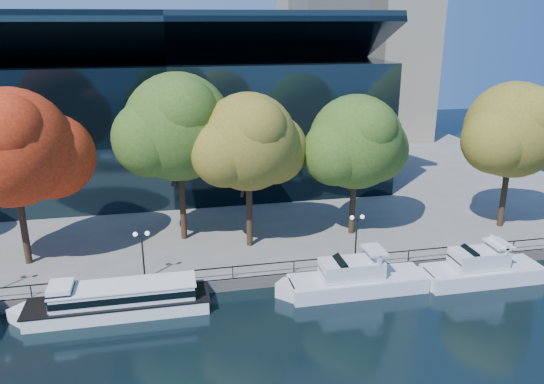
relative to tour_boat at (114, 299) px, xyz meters
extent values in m
plane|color=black|center=(8.99, -1.37, -1.16)|extent=(160.00, 160.00, 0.00)
cube|color=slate|center=(8.99, 35.13, -0.66)|extent=(90.00, 67.00, 1.00)
cube|color=#47443F|center=(8.99, 1.68, -0.66)|extent=(90.00, 0.25, 1.00)
cube|color=black|center=(8.99, 1.88, 0.79)|extent=(88.20, 0.08, 0.08)
cube|color=black|center=(8.99, 1.88, 0.29)|extent=(0.07, 0.07, 0.90)
cube|color=black|center=(4.99, 30.63, 6.84)|extent=(50.00, 24.00, 16.00)
cube|color=black|center=(4.99, 26.63, 16.34)|extent=(50.00, 17.14, 7.86)
cube|color=white|center=(0.33, 0.00, -0.65)|extent=(12.90, 3.13, 1.01)
cube|color=black|center=(0.33, 0.00, -0.12)|extent=(13.16, 3.20, 0.11)
cube|color=white|center=(-6.12, 0.00, -0.65)|extent=(2.59, 2.59, 1.01)
cube|color=white|center=(0.79, 0.00, 0.46)|extent=(10.06, 2.57, 1.11)
cube|color=black|center=(0.79, 0.00, 0.50)|extent=(10.19, 2.63, 0.51)
cube|color=white|center=(0.79, 0.00, 1.06)|extent=(10.32, 2.69, 0.09)
cube|color=white|center=(-3.54, 0.00, 0.73)|extent=(1.66, 2.19, 1.66)
cube|color=black|center=(-3.54, 0.00, 0.92)|extent=(1.70, 2.26, 0.64)
cube|color=silver|center=(18.60, -0.40, -0.54)|extent=(10.86, 3.10, 1.24)
cube|color=silver|center=(13.17, -0.40, -0.54)|extent=(2.38, 2.38, 1.24)
cube|color=silver|center=(18.60, -0.40, 0.11)|extent=(10.64, 3.04, 0.08)
cube|color=silver|center=(18.06, -0.40, 0.86)|extent=(4.89, 2.33, 1.34)
cube|color=black|center=(16.64, -0.40, 0.96)|extent=(2.14, 2.23, 1.69)
cube|color=silver|center=(19.90, -0.40, 1.84)|extent=(0.26, 2.42, 0.83)
cube|color=silver|center=(19.90, -0.40, 2.26)|extent=(1.45, 2.42, 0.16)
cube|color=silver|center=(29.22, -0.94, -0.50)|extent=(9.78, 3.04, 1.30)
cube|color=silver|center=(24.33, -0.94, -0.50)|extent=(2.40, 2.40, 1.30)
cube|color=silver|center=(29.22, -0.94, 0.17)|extent=(9.59, 2.98, 0.09)
cube|color=silver|center=(28.73, -0.94, 0.96)|extent=(4.40, 2.28, 1.41)
cube|color=black|center=(27.46, -0.94, 1.07)|extent=(1.99, 2.19, 1.64)
cube|color=silver|center=(30.39, -0.94, 2.00)|extent=(0.27, 2.37, 0.87)
cube|color=silver|center=(30.39, -0.94, 2.10)|extent=(1.52, 2.37, 0.16)
cylinder|color=black|center=(-7.48, 8.09, 3.83)|extent=(0.56, 0.56, 7.96)
cylinder|color=black|center=(-6.98, 8.29, 6.96)|extent=(1.24, 1.90, 3.98)
cylinder|color=black|center=(-7.88, 7.79, 6.67)|extent=(1.14, 1.30, 3.56)
sphere|color=#98170C|center=(-7.48, 8.09, 9.80)|extent=(9.48, 9.48, 9.48)
sphere|color=#98170C|center=(-4.88, 9.51, 8.61)|extent=(7.11, 7.11, 7.11)
sphere|color=#98170C|center=(-7.01, 6.19, 11.46)|extent=(5.69, 5.69, 5.69)
cylinder|color=black|center=(5.62, 10.76, 4.07)|extent=(0.56, 0.56, 8.45)
cylinder|color=black|center=(6.12, 10.96, 7.39)|extent=(1.30, 1.99, 4.21)
cylinder|color=black|center=(5.22, 10.46, 7.08)|extent=(1.19, 1.35, 3.77)
sphere|color=#305019|center=(5.62, 10.76, 10.40)|extent=(9.55, 9.55, 9.55)
sphere|color=#305019|center=(8.24, 12.20, 9.21)|extent=(7.16, 7.16, 7.16)
sphere|color=#305019|center=(3.23, 9.81, 9.69)|extent=(6.69, 6.69, 6.69)
sphere|color=#305019|center=(6.10, 8.85, 12.07)|extent=(5.73, 5.73, 5.73)
cylinder|color=black|center=(11.37, 7.95, 3.68)|extent=(0.56, 0.56, 7.67)
cylinder|color=black|center=(11.87, 8.15, 6.69)|extent=(1.21, 1.84, 3.83)
cylinder|color=black|center=(10.97, 7.65, 6.42)|extent=(1.11, 1.26, 3.43)
sphere|color=brown|center=(11.37, 7.95, 9.43)|extent=(8.45, 8.45, 8.45)
sphere|color=brown|center=(13.69, 9.21, 8.38)|extent=(6.33, 6.33, 6.33)
sphere|color=brown|center=(9.26, 7.10, 8.80)|extent=(5.91, 5.91, 5.91)
sphere|color=brown|center=(11.79, 6.26, 10.91)|extent=(5.07, 5.07, 5.07)
cylinder|color=black|center=(21.41, 8.83, 3.41)|extent=(0.56, 0.56, 7.13)
cylinder|color=black|center=(21.91, 9.03, 6.21)|extent=(1.15, 1.73, 3.57)
cylinder|color=black|center=(21.01, 8.53, 5.96)|extent=(1.06, 1.19, 3.19)
sphere|color=#305019|center=(21.41, 8.83, 8.76)|extent=(8.63, 8.63, 8.63)
sphere|color=#305019|center=(23.78, 10.13, 7.68)|extent=(6.47, 6.47, 6.47)
sphere|color=#305019|center=(19.25, 7.97, 8.11)|extent=(6.04, 6.04, 6.04)
sphere|color=#305019|center=(21.84, 7.11, 10.27)|extent=(5.18, 5.18, 5.18)
cylinder|color=black|center=(36.48, 7.55, 3.71)|extent=(0.56, 0.56, 7.73)
cylinder|color=black|center=(36.98, 7.75, 6.74)|extent=(1.22, 1.85, 3.86)
cylinder|color=black|center=(36.08, 7.25, 6.47)|extent=(1.12, 1.27, 3.45)
sphere|color=brown|center=(36.48, 7.55, 9.50)|extent=(9.03, 9.03, 9.03)
sphere|color=brown|center=(38.96, 8.90, 8.37)|extent=(6.77, 6.77, 6.77)
sphere|color=brown|center=(34.22, 6.65, 8.83)|extent=(6.32, 6.32, 6.32)
sphere|color=brown|center=(36.93, 5.74, 11.08)|extent=(5.42, 5.42, 5.42)
cylinder|color=black|center=(2.14, 3.13, 1.64)|extent=(0.14, 0.14, 3.60)
cube|color=black|center=(2.14, 3.13, 3.49)|extent=(0.90, 0.06, 0.06)
sphere|color=white|center=(1.69, 3.13, 3.69)|extent=(0.36, 0.36, 0.36)
sphere|color=white|center=(2.59, 3.13, 3.69)|extent=(0.36, 0.36, 0.36)
cylinder|color=black|center=(19.70, 3.13, 1.64)|extent=(0.14, 0.14, 3.60)
cube|color=black|center=(19.70, 3.13, 3.49)|extent=(0.90, 0.06, 0.06)
sphere|color=white|center=(19.25, 3.13, 3.69)|extent=(0.36, 0.36, 0.36)
sphere|color=white|center=(20.15, 3.13, 3.69)|extent=(0.36, 0.36, 0.36)
camera|label=1|loc=(4.36, -35.83, 19.50)|focal=35.00mm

